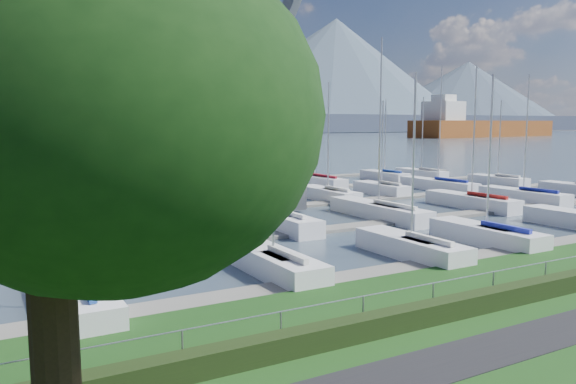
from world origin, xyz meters
TOP-DOWN VIEW (x-y plane):
  - path at (0.00, -3.00)m, footprint 160.00×2.00m
  - water at (0.00, 260.00)m, footprint 800.00×540.00m
  - hedge at (0.00, -0.40)m, footprint 80.00×0.70m
  - fence at (0.00, 0.00)m, footprint 80.00×0.04m
  - foothill at (0.00, 330.00)m, footprint 900.00×80.00m
  - mountains at (7.35, 404.62)m, footprint 1190.00×360.00m
  - docks at (0.00, 26.00)m, footprint 90.00×41.60m
  - tree at (-13.48, -4.42)m, footprint 9.91×8.90m
  - crane at (6.51, 25.60)m, footprint 6.97×13.14m
  - cargo_ship_mid at (58.59, 221.35)m, footprint 92.98×33.72m
  - cargo_ship_east at (198.95, 177.52)m, footprint 91.49×27.99m
  - sailboat_fleet at (-2.59, 29.03)m, footprint 74.76×49.73m

SIDE VIEW (x-z plane):
  - water at x=0.00m, z-range -0.50..-0.30m
  - docks at x=0.00m, z-range -0.34..-0.09m
  - path at x=0.00m, z-range -0.01..0.03m
  - hedge at x=0.00m, z-range 0.00..0.70m
  - fence at x=0.00m, z-range 1.18..1.22m
  - cargo_ship_mid at x=58.59m, z-range -7.13..14.37m
  - cargo_ship_east at x=198.95m, z-range -7.12..14.38m
  - crane at x=6.51m, z-range -5.85..16.50m
  - sailboat_fleet at x=-2.59m, z-range -1.46..12.22m
  - foothill at x=0.00m, z-range 0.00..12.00m
  - tree at x=-13.48m, z-range 1.96..13.91m
  - mountains at x=7.35m, z-range -10.82..104.18m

